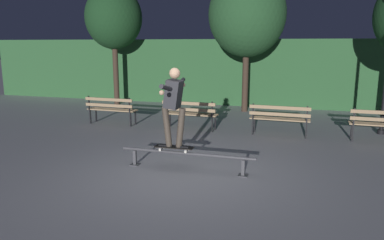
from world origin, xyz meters
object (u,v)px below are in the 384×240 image
(grind_rail, at_px, (187,156))
(tree_far_left, at_px, (114,18))
(park_bench_right_center, at_px, (280,117))
(park_bench_rightmost, at_px, (384,122))
(skateboard, at_px, (174,147))
(park_bench_left_center, at_px, (190,112))
(park_bench_leftmost, at_px, (111,107))
(skateboarder, at_px, (174,101))
(tree_behind_benches, at_px, (247,15))

(grind_rail, height_order, tree_far_left, tree_far_left)
(park_bench_right_center, bearing_deg, park_bench_rightmost, 0.00)
(skateboard, bearing_deg, park_bench_rightmost, 37.86)
(skateboard, xyz_separation_m, park_bench_left_center, (-0.72, 3.39, 0.09))
(park_bench_leftmost, xyz_separation_m, tree_far_left, (-1.75, 3.64, 2.94))
(park_bench_leftmost, xyz_separation_m, park_bench_left_center, (2.54, 0.00, 0.00))
(park_bench_right_center, bearing_deg, park_bench_leftmost, 180.00)
(park_bench_leftmost, height_order, tree_far_left, tree_far_left)
(skateboarder, distance_m, tree_far_left, 8.89)
(park_bench_right_center, bearing_deg, park_bench_left_center, 180.00)
(skateboard, height_order, park_bench_left_center, park_bench_left_center)
(grind_rail, height_order, park_bench_left_center, park_bench_left_center)
(skateboard, xyz_separation_m, tree_behind_benches, (0.33, 6.88, 3.03))
(tree_behind_benches, bearing_deg, park_bench_rightmost, -40.84)
(park_bench_rightmost, distance_m, tree_far_left, 10.48)
(grind_rail, height_order, park_bench_right_center, park_bench_right_center)
(park_bench_left_center, bearing_deg, tree_far_left, 139.72)
(park_bench_leftmost, distance_m, tree_behind_benches, 5.81)
(grind_rail, relative_size, park_bench_right_center, 1.70)
(park_bench_right_center, bearing_deg, skateboarder, -118.18)
(skateboard, relative_size, park_bench_leftmost, 0.49)
(skateboarder, bearing_deg, park_bench_right_center, 61.82)
(park_bench_leftmost, bearing_deg, skateboarder, -46.05)
(park_bench_left_center, distance_m, park_bench_rightmost, 5.09)
(skateboard, xyz_separation_m, park_bench_rightmost, (4.37, 3.39, 0.09))
(grind_rail, relative_size, skateboarder, 1.76)
(grind_rail, relative_size, park_bench_left_center, 1.70)
(skateboard, bearing_deg, park_bench_leftmost, 133.93)
(skateboard, xyz_separation_m, park_bench_leftmost, (-3.27, 3.39, 0.09))
(park_bench_leftmost, bearing_deg, tree_far_left, 115.66)
(park_bench_rightmost, bearing_deg, skateboard, -142.14)
(grind_rail, bearing_deg, tree_behind_benches, 89.46)
(tree_far_left, bearing_deg, skateboard, -54.50)
(park_bench_leftmost, distance_m, park_bench_right_center, 5.09)
(park_bench_left_center, bearing_deg, skateboard, -77.96)
(park_bench_leftmost, relative_size, park_bench_right_center, 1.00)
(skateboarder, xyz_separation_m, tree_far_left, (-5.02, 7.03, 2.09))
(grind_rail, relative_size, skateboard, 3.49)
(skateboard, relative_size, tree_far_left, 0.17)
(park_bench_left_center, bearing_deg, park_bench_right_center, 0.00)
(park_bench_leftmost, distance_m, tree_far_left, 4.99)
(skateboarder, bearing_deg, skateboard, -178.60)
(grind_rail, distance_m, park_bench_rightmost, 5.33)
(grind_rail, distance_m, skateboarder, 1.12)
(grind_rail, xyz_separation_m, park_bench_leftmost, (-3.53, 3.39, 0.25))
(grind_rail, xyz_separation_m, park_bench_right_center, (1.56, 3.39, 0.25))
(park_bench_leftmost, relative_size, park_bench_left_center, 1.00)
(tree_behind_benches, bearing_deg, tree_far_left, 178.40)
(park_bench_left_center, xyz_separation_m, park_bench_right_center, (2.54, 0.00, 0.00))
(grind_rail, relative_size, tree_behind_benches, 0.55)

